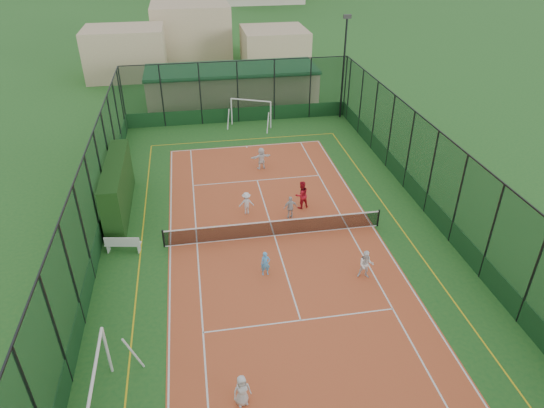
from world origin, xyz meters
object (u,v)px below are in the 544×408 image
Objects in this scene: child_far_back at (261,158)px; coach at (302,195)px; white_bench at (123,243)px; child_far_left at (246,203)px; child_near_right at (366,265)px; futsal_goal_far at (251,113)px; clubhouse at (232,85)px; child_near_left at (242,390)px; floodlight_ne at (343,68)px; child_near_mid at (265,264)px; child_far_right at (290,207)px; futsal_goal_near at (101,388)px.

coach reaches higher than child_far_back.
white_bench is 7.12m from child_far_left.
child_far_back reaches higher than child_near_right.
child_far_left is at bearing -17.31° from coach.
child_far_left is at bearing -74.69° from futsal_goal_far.
clubhouse is 32.14m from child_near_left.
white_bench is (-7.80, -22.06, -1.07)m from clubhouse.
child_far_left reaches higher than white_bench.
child_far_left is at bearing 31.28° from white_bench.
child_near_left is (4.89, -9.94, 0.17)m from white_bench.
futsal_goal_far is 20.11m from child_near_right.
floodlight_ne is 6.26× the size of child_near_left.
floodlight_ne is 23.65m from white_bench.
child_near_right is at bearing -14.22° from child_near_mid.
floodlight_ne is 4.87× the size of coach.
child_far_left is (6.63, 2.58, 0.18)m from white_bench.
child_near_mid is 0.92× the size of child_far_right.
clubhouse is 19.53m from child_far_left.
child_far_left is 0.99× the size of child_far_right.
child_near_left is at bearing 49.16° from coach.
child_far_left is at bearing 140.81° from child_near_right.
child_near_right is 0.87× the size of coach.
child_far_right is at bearing 63.41° from child_near_mid.
coach is at bearing 60.28° from child_near_mid.
futsal_goal_near is 2.51× the size of child_far_right.
white_bench is 12.12m from child_near_right.
child_near_right reaches higher than child_near_mid.
futsal_goal_far is at bearing -18.76° from futsal_goal_near.
child_far_left is (-9.77, -14.08, -3.44)m from floodlight_ne.
child_near_mid is at bearing -46.42° from futsal_goal_near.
futsal_goal_far is (8.68, 15.86, 0.59)m from white_bench.
coach is at bearing -135.60° from child_far_right.
child_near_left is at bearing 65.11° from child_far_right.
floodlight_ne reaches higher than child_near_left.
futsal_goal_near is at bearing 159.18° from child_near_left.
child_far_back reaches higher than child_near_mid.
white_bench is 1.05× the size of coach.
floodlight_ne reaches higher than futsal_goal_far.
child_near_mid is at bearing 91.41° from child_far_left.
child_near_left is 13.58m from coach.
child_near_mid is at bearing -92.23° from clubhouse.
floodlight_ne is at bearing -134.44° from coach.
child_near_mid is at bearing 59.80° from child_far_right.
clubhouse is at bearing 70.83° from child_near_left.
child_far_left is at bearing -124.76° from floodlight_ne.
coach reaches higher than child_near_mid.
child_far_left reaches higher than child_near_left.
white_bench is 11.65m from child_far_back.
floodlight_ne reaches higher than child_near_mid.
child_far_left is 0.90× the size of child_far_back.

